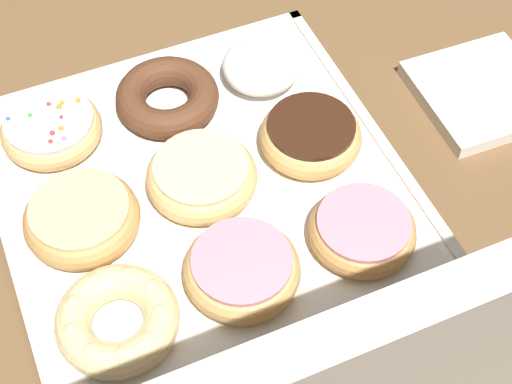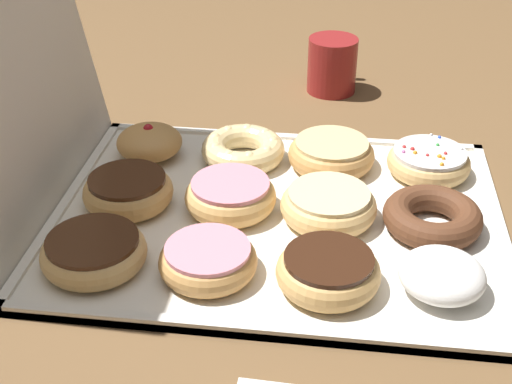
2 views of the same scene
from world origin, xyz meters
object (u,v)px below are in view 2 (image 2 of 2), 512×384
(cruller_donut_8, at_px, (243,149))
(chocolate_frosted_donut_10, at_px, (128,191))
(chocolate_frosted_donut_3, at_px, (328,271))
(pink_frosted_donut_7, at_px, (231,195))
(glazed_ring_donut_4, at_px, (329,204))
(glazed_ring_donut_5, at_px, (331,154))
(coffee_mug, at_px, (332,63))
(chocolate_frosted_donut_9, at_px, (94,251))
(donut_box, at_px, (277,218))
(jelly_filled_donut_11, at_px, (149,142))
(pink_frosted_donut_6, at_px, (208,260))
(powdered_filled_donut_0, at_px, (442,275))
(sprinkle_donut_2, at_px, (429,162))
(chocolate_cake_ring_donut_1, at_px, (432,217))

(cruller_donut_8, xyz_separation_m, chocolate_frosted_donut_10, (-0.13, 0.13, 0.00))
(chocolate_frosted_donut_3, relative_size, pink_frosted_donut_7, 0.98)
(cruller_donut_8, bearing_deg, glazed_ring_donut_4, -136.12)
(glazed_ring_donut_5, height_order, cruller_donut_8, glazed_ring_donut_5)
(glazed_ring_donut_4, distance_m, coffee_mug, 0.41)
(chocolate_frosted_donut_9, bearing_deg, chocolate_frosted_donut_3, -90.76)
(glazed_ring_donut_5, xyz_separation_m, chocolate_frosted_donut_10, (-0.13, 0.25, 0.00))
(donut_box, xyz_separation_m, cruller_donut_8, (0.13, 0.06, 0.02))
(chocolate_frosted_donut_9, relative_size, jelly_filled_donut_11, 1.28)
(pink_frosted_donut_6, height_order, cruller_donut_8, same)
(jelly_filled_donut_11, bearing_deg, chocolate_frosted_donut_10, -177.71)
(chocolate_frosted_donut_10, bearing_deg, jelly_filled_donut_11, 2.29)
(chocolate_frosted_donut_9, height_order, chocolate_frosted_donut_10, chocolate_frosted_donut_10)
(chocolate_frosted_donut_3, relative_size, jelly_filled_donut_11, 1.22)
(powdered_filled_donut_0, xyz_separation_m, pink_frosted_donut_7, (0.13, 0.25, -0.00))
(jelly_filled_donut_11, bearing_deg, donut_box, -122.92)
(donut_box, relative_size, pink_frosted_donut_7, 4.82)
(pink_frosted_donut_6, relative_size, coffee_mug, 1.06)
(cruller_donut_8, distance_m, coffee_mug, 0.31)
(sprinkle_donut_2, height_order, chocolate_frosted_donut_3, chocolate_frosted_donut_3)
(chocolate_cake_ring_donut_1, height_order, cruller_donut_8, cruller_donut_8)
(chocolate_cake_ring_donut_1, height_order, coffee_mug, coffee_mug)
(powdered_filled_donut_0, relative_size, glazed_ring_donut_5, 0.77)
(cruller_donut_8, bearing_deg, chocolate_frosted_donut_3, -153.63)
(glazed_ring_donut_4, bearing_deg, chocolate_frosted_donut_3, -177.84)
(sprinkle_donut_2, distance_m, pink_frosted_donut_6, 0.36)
(donut_box, relative_size, sprinkle_donut_2, 4.92)
(pink_frosted_donut_6, height_order, chocolate_frosted_donut_10, chocolate_frosted_donut_10)
(glazed_ring_donut_5, relative_size, coffee_mug, 1.15)
(powdered_filled_donut_0, distance_m, pink_frosted_donut_7, 0.28)
(chocolate_cake_ring_donut_1, distance_m, jelly_filled_donut_11, 0.40)
(donut_box, height_order, jelly_filled_donut_11, jelly_filled_donut_11)
(donut_box, bearing_deg, glazed_ring_donut_4, -88.22)
(pink_frosted_donut_6, height_order, chocolate_frosted_donut_9, chocolate_frosted_donut_9)
(glazed_ring_donut_5, relative_size, cruller_donut_8, 1.02)
(pink_frosted_donut_6, bearing_deg, jelly_filled_donut_11, 27.57)
(glazed_ring_donut_5, bearing_deg, chocolate_frosted_donut_3, -178.58)
(pink_frosted_donut_7, xyz_separation_m, cruller_donut_8, (0.13, 0.00, -0.00))
(cruller_donut_8, height_order, chocolate_frosted_donut_9, same)
(pink_frosted_donut_7, xyz_separation_m, coffee_mug, (0.41, -0.11, 0.02))
(chocolate_cake_ring_donut_1, height_order, glazed_ring_donut_5, glazed_ring_donut_5)
(chocolate_frosted_donut_3, distance_m, chocolate_frosted_donut_10, 0.29)
(chocolate_cake_ring_donut_1, bearing_deg, powdered_filled_donut_0, 179.95)
(powdered_filled_donut_0, height_order, jelly_filled_donut_11, jelly_filled_donut_11)
(chocolate_frosted_donut_9, bearing_deg, pink_frosted_donut_6, -89.12)
(sprinkle_donut_2, relative_size, chocolate_frosted_donut_3, 1.00)
(sprinkle_donut_2, relative_size, pink_frosted_donut_7, 0.98)
(sprinkle_donut_2, bearing_deg, pink_frosted_donut_7, 116.10)
(sprinkle_donut_2, xyz_separation_m, pink_frosted_donut_7, (-0.12, 0.25, 0.00))
(powdered_filled_donut_0, bearing_deg, sprinkle_donut_2, -1.36)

